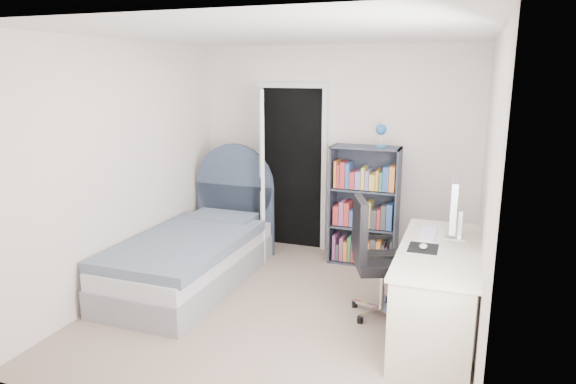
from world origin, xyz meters
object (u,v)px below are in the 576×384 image
(floor_lamp, at_px, (234,208))
(desk, at_px, (437,288))
(bed, at_px, (195,253))
(bookcase, at_px, (365,211))
(office_chair, at_px, (374,253))
(nightstand, at_px, (239,214))

(floor_lamp, xyz_separation_m, desk, (2.55, -1.39, -0.11))
(bed, bearing_deg, floor_lamp, 92.06)
(bookcase, xyz_separation_m, desk, (0.92, -1.47, -0.20))
(bed, relative_size, office_chair, 1.99)
(nightstand, distance_m, office_chair, 2.48)
(desk, xyz_separation_m, office_chair, (-0.58, 0.18, 0.18))
(floor_lamp, height_order, office_chair, floor_lamp)
(bookcase, distance_m, desk, 1.74)
(nightstand, bearing_deg, desk, -31.78)
(nightstand, xyz_separation_m, floor_lamp, (0.04, -0.21, 0.14))
(bed, height_order, floor_lamp, bed)
(desk, distance_m, office_chair, 0.63)
(bookcase, bearing_deg, bed, -144.65)
(bed, xyz_separation_m, nightstand, (-0.08, 1.27, 0.09))
(nightstand, height_order, desk, desk)
(floor_lamp, distance_m, desk, 2.91)
(floor_lamp, bearing_deg, bookcase, 2.55)
(bed, relative_size, bookcase, 1.34)
(office_chair, bearing_deg, nightstand, 144.69)
(office_chair, bearing_deg, floor_lamp, 148.35)
(floor_lamp, xyz_separation_m, bookcase, (1.62, 0.07, 0.10))
(nightstand, distance_m, desk, 3.05)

